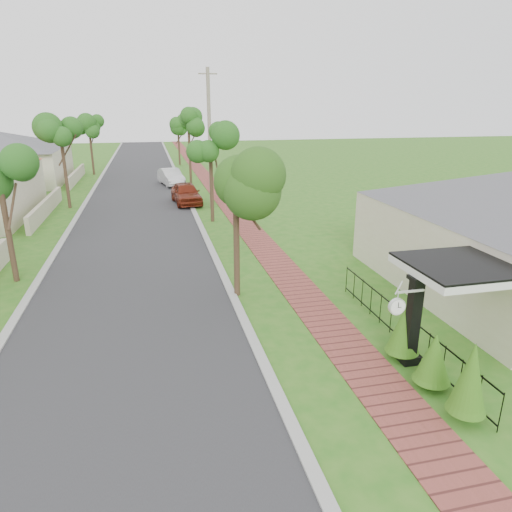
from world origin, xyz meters
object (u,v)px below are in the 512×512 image
object	(u,v)px
porch_post	(412,325)
utility_pole	(210,139)
parked_car_red	(186,193)
near_tree	(236,180)
station_clock	(398,305)
parked_car_white	(171,177)

from	to	relation	value
porch_post	utility_pole	bearing A→B (deg)	96.93
porch_post	parked_car_red	world-z (taller)	porch_post
near_tree	station_clock	world-z (taller)	near_tree
parked_car_red	utility_pole	world-z (taller)	utility_pole
porch_post	parked_car_red	xyz separation A→B (m)	(-4.15, 22.55, -0.38)
station_clock	near_tree	bearing A→B (deg)	116.18
parked_car_white	station_clock	xyz separation A→B (m)	(4.04, -31.16, 1.24)
parked_car_red	parked_car_white	xyz separation A→B (m)	(-0.63, 8.21, -0.04)
parked_car_white	station_clock	size ratio (longest dim) A/B	4.59
parked_car_red	parked_car_white	bearing A→B (deg)	89.22
near_tree	utility_pole	xyz separation A→B (m)	(1.15, 15.37, 0.30)
station_clock	parked_car_white	bearing A→B (deg)	97.39
near_tree	porch_post	bearing A→B (deg)	-56.65
parked_car_white	near_tree	bearing A→B (deg)	-99.28
utility_pole	station_clock	world-z (taller)	utility_pole
parked_car_red	parked_car_white	world-z (taller)	parked_car_red
utility_pole	parked_car_red	bearing A→B (deg)	135.86
near_tree	parked_car_red	bearing A→B (deg)	91.52
porch_post	near_tree	distance (m)	7.42
porch_post	near_tree	size ratio (longest dim) A/B	0.47
parked_car_red	utility_pole	xyz separation A→B (m)	(1.60, -1.55, 3.80)
porch_post	near_tree	bearing A→B (deg)	123.35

